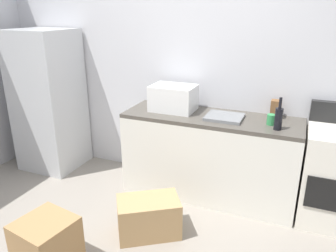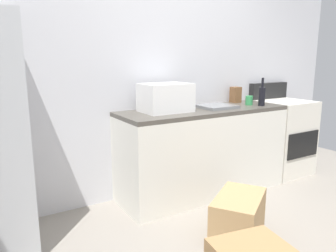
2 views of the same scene
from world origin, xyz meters
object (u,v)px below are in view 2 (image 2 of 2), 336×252
Objects in this scene: microwave at (166,98)px; wine_bottle at (262,96)px; cardboard_box_medium at (238,217)px; coffee_mug at (249,100)px; knife_block at (236,95)px; stove_oven at (282,136)px.

wine_bottle reaches higher than microwave.
microwave is 0.84× the size of cardboard_box_medium.
cardboard_box_medium is (-0.96, -0.71, -0.84)m from wine_bottle.
coffee_mug is (-0.07, 0.12, -0.06)m from wine_bottle.
microwave is at bearing -171.66° from knife_block.
microwave reaches higher than coffee_mug.
microwave is 1.05m from knife_block.
knife_block is (-0.62, 0.19, 0.52)m from stove_oven.
coffee_mug is (1.02, -0.08, -0.09)m from microwave.
stove_oven is 0.80m from wine_bottle.
stove_oven reaches higher than coffee_mug.
wine_bottle is at bearing -81.40° from knife_block.
stove_oven is 3.67× the size of wine_bottle.
stove_oven is at bearing 15.78° from wine_bottle.
knife_block is (1.04, 0.15, -0.05)m from microwave.
cardboard_box_medium is at bearing -130.63° from knife_block.
wine_bottle is (1.09, -0.20, -0.03)m from microwave.
stove_oven is 1.78m from cardboard_box_medium.
coffee_mug is at bearing 120.94° from wine_bottle.
cardboard_box_medium is (0.12, -0.91, -0.86)m from microwave.
knife_block is at bearing 162.85° from stove_oven.
stove_oven reaches higher than cardboard_box_medium.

